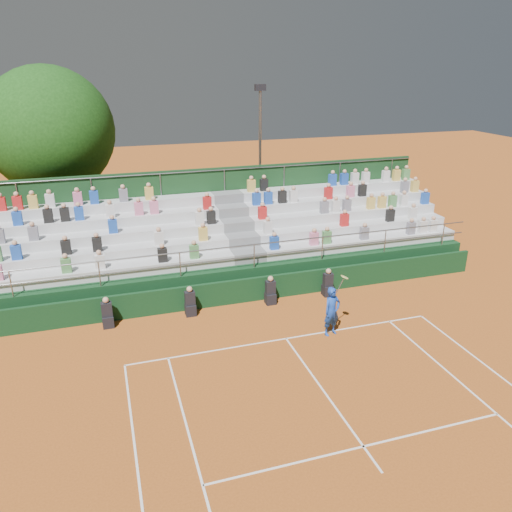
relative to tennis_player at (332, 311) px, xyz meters
name	(u,v)px	position (x,y,z in m)	size (l,w,h in m)	color
ground	(286,339)	(-1.63, 0.16, -0.90)	(90.00, 90.00, 0.00)	#AB551C
courtside_wall	(258,289)	(-1.63, 3.36, -0.40)	(20.00, 0.15, 1.00)	black
line_officials	(228,298)	(-3.01, 2.91, -0.43)	(9.14, 0.40, 1.19)	black
grandstand	(237,248)	(-1.62, 6.60, 0.18)	(20.00, 5.20, 4.40)	black
tennis_player	(332,311)	(0.00, 0.00, 0.00)	(0.90, 0.58, 2.22)	#163FAA
tree_east	(50,131)	(-9.30, 12.64, 4.96)	(6.15, 6.15, 8.96)	#3A2115
floodlight_mast	(260,145)	(1.61, 13.16, 3.71)	(0.60, 0.25, 7.89)	gray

